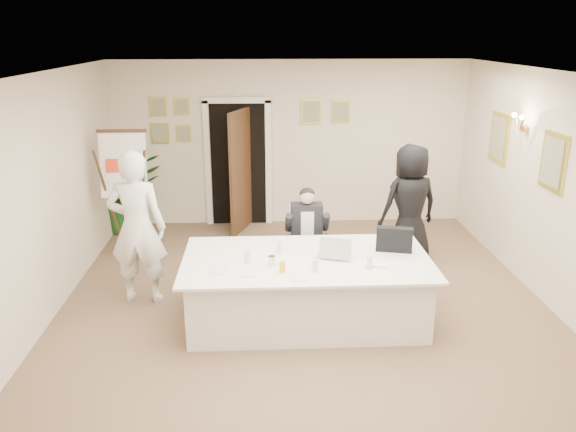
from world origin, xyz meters
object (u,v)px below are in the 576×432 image
Objects in this scene: standing_man at (137,228)px; oj_glass at (282,267)px; laptop_bag at (394,239)px; laptop at (334,244)px; potted_palm at (125,192)px; conference_table at (306,289)px; standing_woman at (410,205)px; flip_chart at (128,200)px; seated_man at (307,235)px; steel_jug at (272,261)px; paper_stack at (376,264)px.

standing_man is 14.83× the size of oj_glass.
laptop is at bearing -158.10° from laptop_bag.
standing_man is at bearing -74.00° from potted_palm.
standing_woman is at bearing 45.72° from conference_table.
flip_chart is 1.58m from standing_man.
seated_man reaches higher than conference_table.
conference_table is 3.27m from flip_chart.
standing_man is at bearing -73.55° from flip_chart.
conference_table is 25.63× the size of steel_jug.
potted_palm is 5.06× the size of paper_stack.
potted_palm is at bearing 153.98° from laptop_bag.
potted_palm is at bearing -35.33° from standing_woman.
flip_chart is at bearing 131.09° from oj_glass.
standing_woman is 13.50× the size of oj_glass.
conference_table is 1.61× the size of standing_woman.
laptop_bag is 3.80× the size of steel_jug.
laptop is at bearing 9.53° from conference_table.
laptop_bag is 1.44m from oj_glass.
paper_stack is (-0.85, -1.88, -0.09)m from standing_woman.
standing_man reaches higher than flip_chart.
flip_chart is at bearing 144.02° from paper_stack.
steel_jug reaches higher than conference_table.
standing_man is 3.78m from standing_woman.
standing_man is 2.82m from potted_palm.
potted_palm is at bearing 148.57° from seated_man.
flip_chart is at bearing 164.23° from seated_man.
potted_palm is 3.20× the size of laptop_bag.
flip_chart is at bearing -74.57° from potted_palm.
flip_chart reaches higher than paper_stack.
flip_chart is at bearing 131.97° from steel_jug.
laptop_bag is at bearing 54.25° from standing_woman.
potted_palm reaches higher than paper_stack.
standing_woman is 15.95× the size of steel_jug.
steel_jug reaches higher than paper_stack.
laptop is at bearing -71.43° from seated_man.
paper_stack is at bearing 50.86° from standing_woman.
standing_woman reaches higher than seated_man.
laptop_bag is at bearing 22.39° from oj_glass.
oj_glass is at bearing -171.75° from paper_stack.
oj_glass reaches higher than paper_stack.
seated_man is 2.76m from flip_chart.
conference_table is 21.69× the size of oj_glass.
seated_man is 1.64m from standing_woman.
potted_palm reaches higher than conference_table.
laptop_bag is (0.72, 0.11, 0.01)m from laptop.
laptop is (2.33, -0.54, -0.05)m from standing_man.
standing_woman is 6.64× the size of paper_stack.
standing_man is at bearing 163.37° from paper_stack.
standing_man is 2.90m from paper_stack.
paper_stack is at bearing -56.94° from seated_man.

